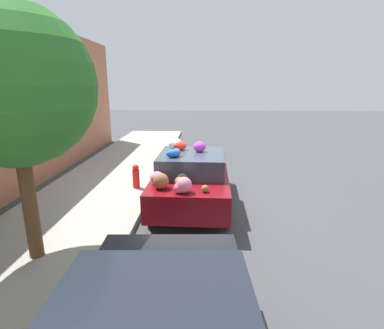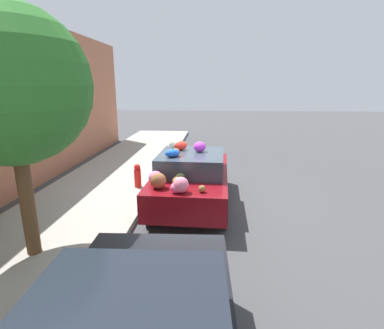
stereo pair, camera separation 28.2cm
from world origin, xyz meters
name	(u,v)px [view 1 (the left image)]	position (x,y,z in m)	size (l,w,h in m)	color
ground_plane	(189,204)	(0.00, 0.00, 0.00)	(60.00, 60.00, 0.00)	#424244
sidewalk_curb	(89,200)	(0.00, 2.70, 0.07)	(24.00, 3.20, 0.14)	#9E998E
street_tree	(12,86)	(-2.83, 2.54, 3.04)	(2.53, 2.53, 4.18)	brown
fire_hydrant	(136,176)	(0.84, 1.58, 0.49)	(0.20, 0.20, 0.70)	red
art_car	(191,177)	(-0.06, -0.07, 0.76)	(3.98, 1.91, 1.73)	maroon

